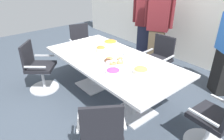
{
  "coord_description": "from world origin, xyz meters",
  "views": [
    {
      "loc": [
        2.29,
        -1.89,
        2.08
      ],
      "look_at": [
        0.0,
        0.0,
        0.55
      ],
      "focal_mm": 32.18,
      "sensor_mm": 36.0,
      "label": 1
    }
  ],
  "objects": [
    {
      "name": "snack_bowl_cookies",
      "position": [
        0.63,
        0.0,
        0.8
      ],
      "size": [
        0.21,
        0.21,
        0.09
      ],
      "color": "beige",
      "rests_on": "conference_table"
    },
    {
      "name": "plate_stack",
      "position": [
        0.06,
        0.34,
        0.77
      ],
      "size": [
        0.2,
        0.2,
        0.05
      ],
      "color": "white",
      "rests_on": "conference_table"
    },
    {
      "name": "office_chair_3",
      "position": [
        1.65,
        0.26,
        0.41
      ],
      "size": [
        0.57,
        0.57,
        0.91
      ],
      "rotation": [
        0.0,
        0.0,
        -4.77
      ],
      "color": "silver",
      "rests_on": "ground"
    },
    {
      "name": "conference_table",
      "position": [
        0.0,
        0.0,
        0.63
      ],
      "size": [
        2.4,
        1.2,
        0.75
      ],
      "color": "white",
      "rests_on": "ground"
    },
    {
      "name": "office_chair_1",
      "position": [
        -1.09,
        -0.85,
        0.41
      ],
      "size": [
        0.76,
        0.76,
        0.91
      ],
      "rotation": [
        0.0,
        0.0,
        -0.71
      ],
      "color": "silver",
      "rests_on": "ground"
    },
    {
      "name": "ground_plane",
      "position": [
        0.0,
        0.0,
        -0.01
      ],
      "size": [
        10.0,
        10.0,
        0.01
      ],
      "primitive_type": "cube",
      "color": "#3D4754"
    },
    {
      "name": "office_chair_2",
      "position": [
        0.93,
        -0.92,
        0.41
      ],
      "size": [
        0.75,
        0.75,
        0.91
      ],
      "rotation": [
        0.0,
        0.0,
        0.98
      ],
      "color": "silver",
      "rests_on": "ground"
    },
    {
      "name": "snack_bowl_candy_mix",
      "position": [
        0.4,
        -0.31,
        0.79
      ],
      "size": [
        0.21,
        0.21,
        0.08
      ],
      "color": "white",
      "rests_on": "conference_table"
    },
    {
      "name": "napkin_pile",
      "position": [
        -0.93,
        0.14,
        0.78
      ],
      "size": [
        0.18,
        0.18,
        0.05
      ],
      "primitive_type": "cube",
      "color": "white",
      "rests_on": "conference_table"
    },
    {
      "name": "person_standing_0",
      "position": [
        -0.77,
        1.64,
        0.95
      ],
      "size": [
        0.56,
        0.42,
        1.81
      ],
      "rotation": [
        0.0,
        0.0,
        -2.6
      ],
      "color": "#232842",
      "rests_on": "ground"
    },
    {
      "name": "back_wall",
      "position": [
        0.0,
        2.4,
        1.4
      ],
      "size": [
        8.0,
        0.1,
        2.8
      ],
      "primitive_type": "cube",
      "color": "white",
      "rests_on": "ground"
    },
    {
      "name": "office_chair_4",
      "position": [
        0.1,
        1.1,
        0.41
      ],
      "size": [
        0.58,
        0.58,
        0.91
      ],
      "rotation": [
        0.0,
        0.0,
        -3.06
      ],
      "color": "silver",
      "rests_on": "ground"
    },
    {
      "name": "person_standing_1",
      "position": [
        -0.35,
        1.55,
        0.95
      ],
      "size": [
        0.58,
        0.4,
        1.82
      ],
      "rotation": [
        0.0,
        0.0,
        -2.66
      ],
      "color": "brown",
      "rests_on": "ground"
    },
    {
      "name": "snack_bowl_chips_orange",
      "position": [
        -0.55,
        0.41,
        0.79
      ],
      "size": [
        0.26,
        0.26,
        0.09
      ],
      "color": "beige",
      "rests_on": "conference_table"
    },
    {
      "name": "snack_bowl_pretzels",
      "position": [
        -0.38,
        0.06,
        0.8
      ],
      "size": [
        0.17,
        0.17,
        0.1
      ],
      "color": "beige",
      "rests_on": "conference_table"
    },
    {
      "name": "office_chair_0",
      "position": [
        -1.59,
        0.4,
        0.41
      ],
      "size": [
        0.65,
        0.65,
        0.91
      ],
      "rotation": [
        0.0,
        0.0,
        -1.8
      ],
      "color": "silver",
      "rests_on": "ground"
    },
    {
      "name": "donut_platter",
      "position": [
        0.11,
        -0.04,
        0.77
      ],
      "size": [
        0.33,
        0.33,
        0.04
      ],
      "color": "white",
      "rests_on": "conference_table"
    }
  ]
}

